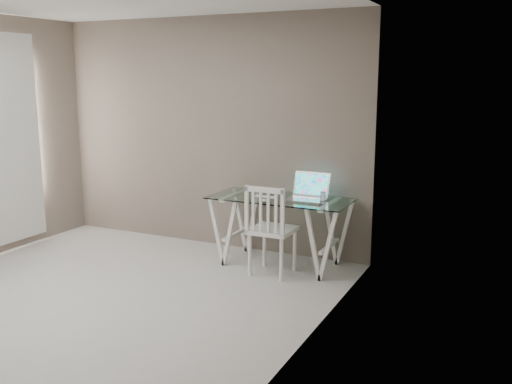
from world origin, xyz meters
TOP-DOWN VIEW (x-y plane):
  - room at (-0.06, 0.02)m, footprint 4.50×4.52m
  - desk at (1.11, 1.85)m, footprint 1.50×0.70m
  - chair at (1.14, 1.49)m, footprint 0.44×0.44m
  - laptop at (1.40, 1.91)m, footprint 0.39×0.36m
  - keyboard at (0.94, 1.80)m, footprint 0.26×0.11m
  - mouse at (1.03, 1.58)m, footprint 0.10×0.06m
  - phone_dock at (1.59, 1.80)m, footprint 0.06×0.06m

SIDE VIEW (x-z plane):
  - desk at x=1.11m, z-range 0.01..0.76m
  - chair at x=1.14m, z-range 0.05..1.00m
  - keyboard at x=0.94m, z-range 0.75..0.75m
  - mouse at x=1.03m, z-range 0.75..0.78m
  - phone_dock at x=1.59m, z-range 0.72..0.84m
  - laptop at x=1.40m, z-range 0.68..0.94m
  - room at x=-0.06m, z-range 0.36..3.07m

